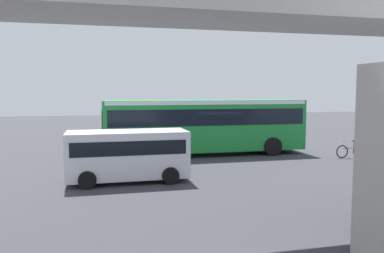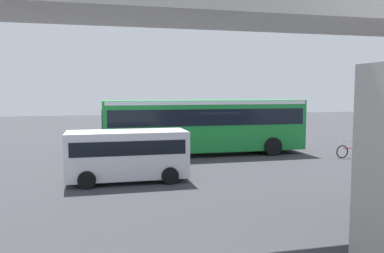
{
  "view_description": "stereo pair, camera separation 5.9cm",
  "coord_description": "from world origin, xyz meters",
  "px_view_note": "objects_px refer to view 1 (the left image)",
  "views": [
    {
      "loc": [
        6.49,
        21.38,
        3.65
      ],
      "look_at": [
        1.12,
        -0.59,
        1.6
      ],
      "focal_mm": 36.34,
      "sensor_mm": 36.0,
      "label": 1
    },
    {
      "loc": [
        6.43,
        21.39,
        3.65
      ],
      "look_at": [
        1.12,
        -0.59,
        1.6
      ],
      "focal_mm": 36.34,
      "sensor_mm": 36.0,
      "label": 2
    }
  ],
  "objects_px": {
    "traffic_sign": "(280,117)",
    "bicycle_blue": "(377,157)",
    "parked_van": "(128,152)",
    "city_bus": "(205,122)",
    "bicycle_red": "(351,151)"
  },
  "relations": [
    {
      "from": "traffic_sign",
      "to": "bicycle_blue",
      "type": "bearing_deg",
      "value": 99.24
    },
    {
      "from": "traffic_sign",
      "to": "city_bus",
      "type": "bearing_deg",
      "value": 25.64
    },
    {
      "from": "bicycle_red",
      "to": "traffic_sign",
      "type": "distance_m",
      "value": 6.31
    },
    {
      "from": "parked_van",
      "to": "bicycle_blue",
      "type": "relative_size",
      "value": 2.71
    },
    {
      "from": "bicycle_blue",
      "to": "traffic_sign",
      "type": "bearing_deg",
      "value": -80.76
    },
    {
      "from": "city_bus",
      "to": "parked_van",
      "type": "xyz_separation_m",
      "value": [
        4.83,
        5.69,
        -0.7
      ]
    },
    {
      "from": "city_bus",
      "to": "traffic_sign",
      "type": "distance_m",
      "value": 6.95
    },
    {
      "from": "bicycle_red",
      "to": "traffic_sign",
      "type": "height_order",
      "value": "traffic_sign"
    },
    {
      "from": "city_bus",
      "to": "parked_van",
      "type": "bearing_deg",
      "value": 49.69
    },
    {
      "from": "bicycle_red",
      "to": "city_bus",
      "type": "bearing_deg",
      "value": -21.68
    },
    {
      "from": "city_bus",
      "to": "bicycle_red",
      "type": "xyz_separation_m",
      "value": [
        -7.52,
        2.99,
        -1.51
      ]
    },
    {
      "from": "parked_van",
      "to": "traffic_sign",
      "type": "relative_size",
      "value": 1.71
    },
    {
      "from": "parked_van",
      "to": "bicycle_red",
      "type": "xyz_separation_m",
      "value": [
        -12.35,
        -2.7,
        -0.81
      ]
    },
    {
      "from": "city_bus",
      "to": "traffic_sign",
      "type": "xyz_separation_m",
      "value": [
        -6.27,
        -3.01,
        0.01
      ]
    },
    {
      "from": "city_bus",
      "to": "bicycle_red",
      "type": "height_order",
      "value": "city_bus"
    }
  ]
}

